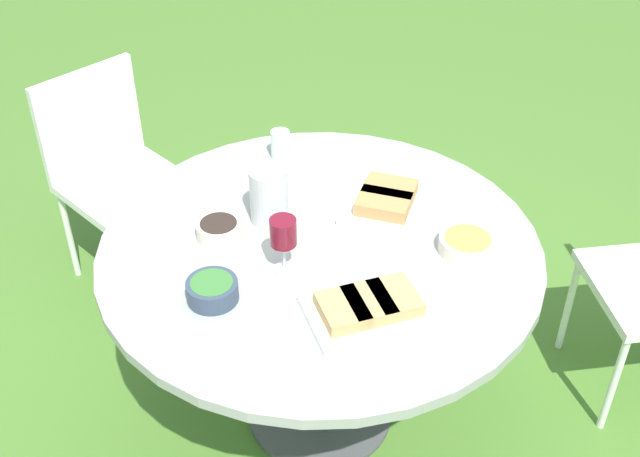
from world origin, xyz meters
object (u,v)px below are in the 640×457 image
chair_near_left (111,163)px  wine_glass (283,234)px  water_pitcher (269,195)px  dining_table (320,271)px

chair_near_left → wine_glass: (-1.19, -0.16, 0.37)m
wine_glass → water_pitcher: bearing=-17.4°
dining_table → water_pitcher: (0.19, 0.07, 0.20)m
water_pitcher → wine_glass: (-0.24, 0.07, 0.04)m
chair_near_left → water_pitcher: size_ratio=4.89×
dining_table → wine_glass: bearing=108.4°
chair_near_left → water_pitcher: (-0.95, -0.24, 0.33)m
dining_table → chair_near_left: chair_near_left is taller
wine_glass → dining_table: bearing=-71.6°
chair_near_left → wine_glass: bearing=-172.2°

